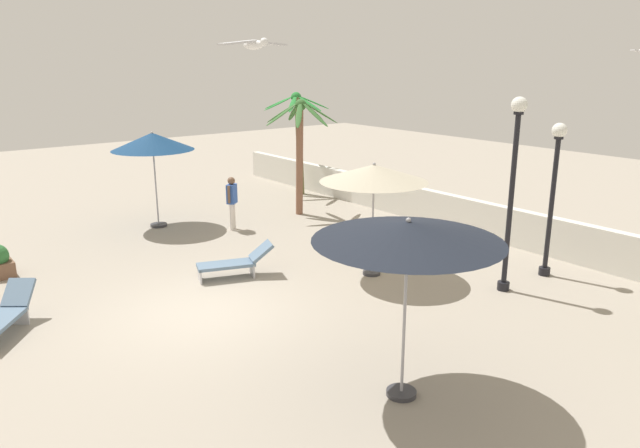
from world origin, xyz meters
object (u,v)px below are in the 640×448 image
lamp_post_0 (554,185)px  guest_0 (232,198)px  patio_umbrella_0 (152,142)px  lamp_post_1 (513,178)px  lounge_chair_0 (236,262)px  palm_tree_0 (298,127)px  patio_umbrella_2 (374,174)px  palm_tree_2 (300,139)px  patio_umbrella_1 (408,233)px  lounge_chair_1 (4,315)px  seagull_0 (255,44)px

lamp_post_0 → guest_0: size_ratio=2.24×
patio_umbrella_0 → lamp_post_0: 11.81m
lamp_post_1 → lounge_chair_0: size_ratio=2.29×
palm_tree_0 → lounge_chair_0: (6.82, -6.93, -2.27)m
patio_umbrella_2 → palm_tree_2: (-5.94, 2.16, 0.05)m
lamp_post_1 → patio_umbrella_1: bearing=-71.7°
patio_umbrella_1 → palm_tree_0: (-13.16, 7.58, -0.08)m
lounge_chair_1 → lamp_post_1: bearing=64.1°
lounge_chair_1 → patio_umbrella_1: bearing=35.3°
lamp_post_0 → lamp_post_1: bearing=-91.2°
patio_umbrella_1 → lounge_chair_1: 8.21m
lamp_post_0 → lamp_post_1: (-0.04, -1.67, 0.38)m
patio_umbrella_2 → lounge_chair_0: (-1.94, -2.79, -2.18)m
lounge_chair_1 → guest_0: 8.22m
patio_umbrella_1 → palm_tree_2: 11.76m
patio_umbrella_0 → guest_0: patio_umbrella_0 is taller
palm_tree_0 → palm_tree_2: size_ratio=1.01×
patio_umbrella_1 → seagull_0: (-0.48, -2.30, 2.68)m
palm_tree_0 → seagull_0: bearing=-37.9°
lounge_chair_0 → patio_umbrella_1: bearing=-5.9°
seagull_0 → patio_umbrella_0: bearing=163.7°
patio_umbrella_1 → palm_tree_2: (-10.34, 5.60, -0.11)m
patio_umbrella_1 → guest_0: 10.64m
palm_tree_0 → lamp_post_0: bearing=-3.7°
palm_tree_0 → seagull_0: (12.68, -9.88, 2.76)m
patio_umbrella_1 → lounge_chair_1: bearing=-144.7°
patio_umbrella_2 → lounge_chair_0: patio_umbrella_2 is taller
patio_umbrella_2 → patio_umbrella_1: bearing=-38.0°
patio_umbrella_0 → patio_umbrella_2: size_ratio=1.08×
patio_umbrella_1 → lounge_chair_0: size_ratio=1.52×
palm_tree_0 → lamp_post_1: 11.70m
patio_umbrella_0 → lamp_post_1: 11.05m
lamp_post_0 → lounge_chair_0: 7.97m
lounge_chair_0 → seagull_0: bearing=-26.7°
patio_umbrella_0 → lounge_chair_1: patio_umbrella_0 is taller
lounge_chair_0 → palm_tree_0: bearing=134.5°
patio_umbrella_0 → palm_tree_2: size_ratio=0.77×
palm_tree_2 → lounge_chair_1: (3.92, -10.14, -2.24)m
palm_tree_0 → patio_umbrella_2: bearing=-25.3°
guest_0 → lamp_post_1: bearing=15.9°
patio_umbrella_1 → palm_tree_0: palm_tree_0 is taller
seagull_0 → palm_tree_0: bearing=142.1°
patio_umbrella_1 → patio_umbrella_2: 5.59m
lamp_post_0 → lamp_post_1: 1.71m
patio_umbrella_0 → lounge_chair_0: (5.63, -0.41, -2.35)m
patio_umbrella_1 → lounge_chair_0: patio_umbrella_1 is taller
patio_umbrella_2 → lamp_post_1: 3.19m
lounge_chair_1 → seagull_0: 8.10m
patio_umbrella_0 → patio_umbrella_1: 12.02m
lamp_post_1 → guest_0: lamp_post_1 is taller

